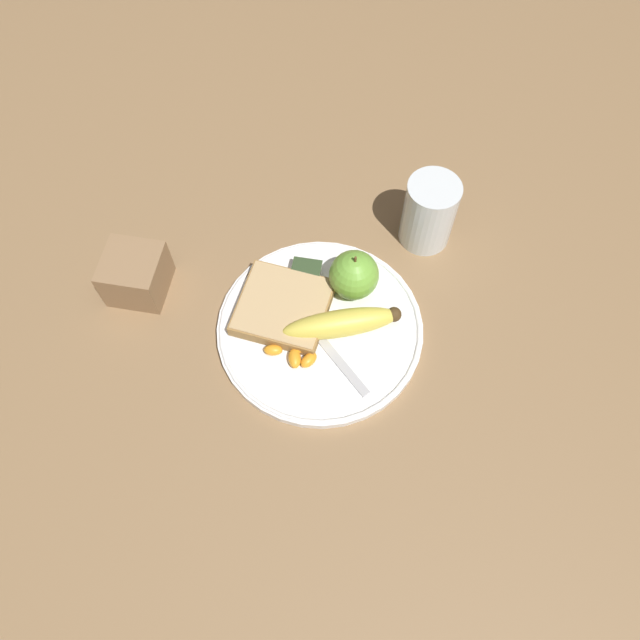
# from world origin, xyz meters

# --- Properties ---
(ground_plane) EXTENTS (3.00, 3.00, 0.00)m
(ground_plane) POSITION_xyz_m (0.00, 0.00, 0.00)
(ground_plane) COLOR olive
(plate) EXTENTS (0.29, 0.29, 0.01)m
(plate) POSITION_xyz_m (0.00, 0.00, 0.01)
(plate) COLOR white
(plate) RESTS_ON ground_plane
(juice_glass) EXTENTS (0.08, 0.08, 0.11)m
(juice_glass) POSITION_xyz_m (-0.13, -0.19, 0.05)
(juice_glass) COLOR silver
(juice_glass) RESTS_ON ground_plane
(apple) EXTENTS (0.07, 0.07, 0.08)m
(apple) POSITION_xyz_m (-0.04, -0.07, 0.05)
(apple) COLOR #72B23D
(apple) RESTS_ON plate
(banana) EXTENTS (0.16, 0.09, 0.04)m
(banana) POSITION_xyz_m (-0.03, -0.00, 0.03)
(banana) COLOR #E0CC4C
(banana) RESTS_ON plate
(bread_slice) EXTENTS (0.13, 0.13, 0.02)m
(bread_slice) POSITION_xyz_m (0.05, -0.02, 0.02)
(bread_slice) COLOR olive
(bread_slice) RESTS_ON plate
(fork) EXTENTS (0.14, 0.14, 0.00)m
(fork) POSITION_xyz_m (-0.00, 0.02, 0.01)
(fork) COLOR #B2B2B7
(fork) RESTS_ON plate
(jam_packet) EXTENTS (0.04, 0.03, 0.02)m
(jam_packet) POSITION_xyz_m (0.03, -0.08, 0.02)
(jam_packet) COLOR silver
(jam_packet) RESTS_ON plate
(orange_segment_0) EXTENTS (0.02, 0.03, 0.02)m
(orange_segment_0) POSITION_xyz_m (0.02, 0.06, 0.02)
(orange_segment_0) COLOR orange
(orange_segment_0) RESTS_ON plate
(orange_segment_1) EXTENTS (0.03, 0.02, 0.01)m
(orange_segment_1) POSITION_xyz_m (0.06, 0.05, 0.02)
(orange_segment_1) COLOR orange
(orange_segment_1) RESTS_ON plate
(orange_segment_2) EXTENTS (0.02, 0.03, 0.01)m
(orange_segment_2) POSITION_xyz_m (0.03, 0.03, 0.02)
(orange_segment_2) COLOR orange
(orange_segment_2) RESTS_ON plate
(orange_segment_3) EXTENTS (0.03, 0.03, 0.01)m
(orange_segment_3) POSITION_xyz_m (0.01, 0.06, 0.02)
(orange_segment_3) COLOR orange
(orange_segment_3) RESTS_ON plate
(orange_segment_4) EXTENTS (0.03, 0.04, 0.02)m
(orange_segment_4) POSITION_xyz_m (0.02, 0.03, 0.02)
(orange_segment_4) COLOR orange
(orange_segment_4) RESTS_ON plate
(condiment_caddy) EXTENTS (0.08, 0.08, 0.07)m
(condiment_caddy) POSITION_xyz_m (0.27, -0.03, 0.03)
(condiment_caddy) COLOR #93704C
(condiment_caddy) RESTS_ON ground_plane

